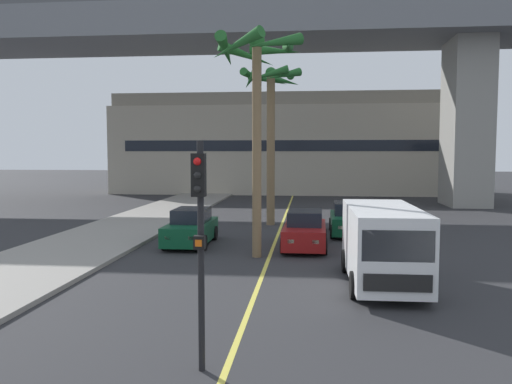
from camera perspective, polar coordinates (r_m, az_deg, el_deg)
name	(u,v)px	position (r m, az deg, el deg)	size (l,w,h in m)	color
sidewalk_left	(29,267)	(19.33, -23.86, -7.65)	(4.80, 80.00, 0.15)	gray
lane_stripe_center	(278,236)	(24.75, 2.41, -4.85)	(0.14, 56.00, 0.01)	#DBCC4C
bridge_overpass	(307,34)	(40.70, 5.68, 17.07)	(69.01, 8.00, 16.44)	slate
pier_building_backdrop	(294,145)	(51.06, 4.28, 5.23)	(35.15, 8.04, 9.55)	#BCB29E
car_queue_front	(191,228)	(22.46, -7.23, -3.99)	(1.86, 4.11, 1.56)	#0C4728
car_queue_second	(349,220)	(25.40, 10.25, -3.05)	(1.90, 4.13, 1.56)	#0C4728
car_queue_third	(305,231)	(21.55, 5.44, -4.33)	(1.90, 4.14, 1.56)	maroon
delivery_van	(383,243)	(15.91, 13.86, -5.51)	(2.19, 5.27, 2.36)	white
traffic_light_median_near	(200,224)	(9.22, -6.24, -3.60)	(0.24, 0.37, 4.20)	black
palm_tree_near_median	(258,75)	(19.63, 0.18, 12.88)	(3.51, 3.61, 8.42)	brown
palm_tree_mid_median	(271,102)	(28.25, 1.66, 9.92)	(3.38, 3.49, 8.57)	brown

